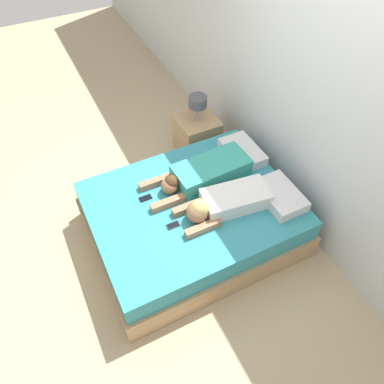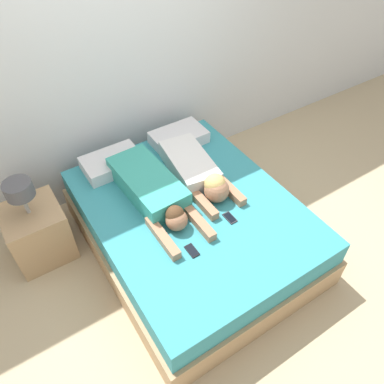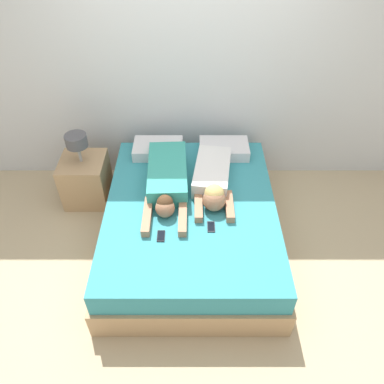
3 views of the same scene
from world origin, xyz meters
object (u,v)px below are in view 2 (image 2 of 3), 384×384
pillow_head_right (179,137)px  cell_phone_right (230,218)px  cell_phone_left (192,251)px  nightstand (37,231)px  person_right (198,173)px  pillow_head_left (112,163)px  bed (192,226)px  person_left (153,190)px

pillow_head_right → cell_phone_right: size_ratio=4.22×
cell_phone_left → nightstand: 1.37m
person_right → cell_phone_left: (-0.45, -0.60, -0.08)m
nightstand → person_right: bearing=-17.4°
pillow_head_left → pillow_head_right: 0.69m
bed → person_left: size_ratio=1.79×
pillow_head_right → nightstand: size_ratio=0.61×
bed → pillow_head_right: size_ratio=3.92×
pillow_head_left → person_left: bearing=-77.1°
pillow_head_left → cell_phone_left: 1.16m
cell_phone_right → cell_phone_left: bearing=-166.1°
cell_phone_left → nightstand: nightstand is taller
cell_phone_left → bed: bearing=57.2°
pillow_head_right → cell_phone_right: pillow_head_right is taller
cell_phone_right → nightstand: bearing=144.9°
cell_phone_right → pillow_head_right: bearing=80.7°
person_right → nightstand: nightstand is taller
pillow_head_left → cell_phone_left: (0.10, -1.15, -0.05)m
bed → person_right: size_ratio=2.15×
pillow_head_left → person_left: size_ratio=0.46×
bed → cell_phone_left: 0.53m
bed → person_right: bearing=47.2°
bed → cell_phone_right: bearing=-58.3°
bed → nightstand: (-1.13, 0.64, 0.03)m
cell_phone_left → cell_phone_right: bearing=13.9°
pillow_head_right → cell_phone_left: 1.30m
person_left → nightstand: nightstand is taller
pillow_head_right → person_right: (-0.14, -0.55, 0.03)m
person_right → nightstand: (-1.34, 0.42, -0.32)m
bed → person_right: (0.20, 0.22, 0.35)m
person_left → person_right: bearing=-2.5°
nightstand → bed: bearing=-29.4°
pillow_head_right → person_left: person_left is taller
person_left → cell_phone_left: bearing=-92.2°
pillow_head_left → pillow_head_right: size_ratio=1.00×
pillow_head_left → cell_phone_right: (0.52, -1.05, -0.05)m
person_left → person_right: person_right is taller
cell_phone_left → person_left: bearing=87.8°
bed → person_left: (-0.22, 0.24, 0.35)m
person_right → cell_phone_right: person_right is taller
bed → person_right: person_right is taller
bed → person_left: 0.48m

